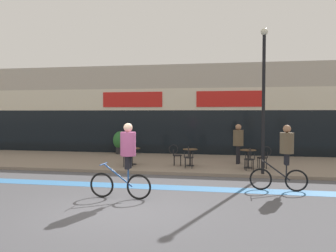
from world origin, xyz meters
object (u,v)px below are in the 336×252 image
cafe_chair_2_side (264,156)px  planter_pot (120,142)px  bistro_table_0 (132,153)px  bistro_table_2 (248,155)px  cyclist_1 (126,156)px  cafe_chair_1_side (176,153)px  bistro_table_1 (190,154)px  lamp_post (264,91)px  cafe_chair_1_near (189,156)px  cafe_chair_0_near (127,155)px  cafe_chair_2_near (249,157)px  cyclist_0 (284,154)px  pedestrian_near_end (238,140)px

cafe_chair_2_side → planter_pot: (-7.25, 3.51, 0.16)m
bistro_table_0 → bistro_table_2: 4.96m
cyclist_1 → cafe_chair_1_side: bearing=-94.3°
bistro_table_1 → lamp_post: 4.07m
cafe_chair_1_side → lamp_post: (3.48, -1.32, 2.57)m
cafe_chair_2_side → lamp_post: 2.85m
bistro_table_2 → planter_pot: planter_pot is taller
bistro_table_1 → lamp_post: bearing=-25.0°
lamp_post → cafe_chair_1_near: bearing=166.1°
planter_pot → cafe_chair_0_near: bearing=-68.1°
bistro_table_2 → cafe_chair_2_near: (0.01, -0.63, -0.01)m
cafe_chair_1_near → lamp_post: lamp_post is taller
cafe_chair_0_near → cyclist_1: bearing=-157.2°
cafe_chair_2_side → planter_pot: 8.06m
cafe_chair_0_near → cyclist_0: size_ratio=0.45×
bistro_table_2 → cyclist_1: size_ratio=0.35×
cafe_chair_1_near → pedestrian_near_end: bearing=-56.0°
cafe_chair_2_side → pedestrian_near_end: 1.54m
cafe_chair_0_near → cafe_chair_1_near: (2.57, 0.11, 0.00)m
cafe_chair_0_near → cafe_chair_1_side: bearing=-63.3°
bistro_table_2 → pedestrian_near_end: size_ratio=0.42×
bistro_table_1 → cyclist_1: size_ratio=0.34×
bistro_table_0 → bistro_table_2: bearing=-0.2°
cafe_chair_0_near → planter_pot: (-1.66, 4.13, 0.16)m
cafe_chair_2_side → planter_pot: planter_pot is taller
pedestrian_near_end → cafe_chair_1_near: bearing=-131.7°
cafe_chair_2_side → planter_pot: bearing=-33.9°
bistro_table_1 → bistro_table_0: bearing=-177.6°
planter_pot → lamp_post: (7.08, -4.73, 2.41)m
cyclist_0 → pedestrian_near_end: (-1.21, 4.43, 0.01)m
bistro_table_2 → cyclist_1: (-3.64, -5.07, 0.55)m
cafe_chair_0_near → pedestrian_near_end: 4.93m
cafe_chair_2_side → lamp_post: size_ratio=0.17×
bistro_table_0 → cyclist_0: 6.74m
planter_pot → cyclist_1: size_ratio=0.59×
cafe_chair_1_near → cyclist_0: (3.25, -2.86, 0.51)m
planter_pot → cafe_chair_2_side: bearing=-25.8°
cyclist_0 → pedestrian_near_end: cyclist_0 is taller
bistro_table_2 → cafe_chair_1_near: (-2.40, -0.50, -0.01)m
cafe_chair_2_side → pedestrian_near_end: bearing=-55.1°
lamp_post → cyclist_0: lamp_post is taller
cyclist_1 → pedestrian_near_end: cyclist_1 is taller
cafe_chair_1_side → cafe_chair_2_near: (3.04, -0.74, 0.00)m
planter_pot → pedestrian_near_end: 6.74m
bistro_table_1 → planter_pot: 5.42m
cafe_chair_0_near → cafe_chair_1_near: same height
cafe_chair_2_side → pedestrian_near_end: size_ratio=0.51×
cafe_chair_0_near → cafe_chair_2_near: (4.98, -0.02, 0.00)m
bistro_table_1 → bistro_table_2: size_ratio=0.96×
planter_pot → cyclist_0: (7.48, -6.88, 0.35)m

